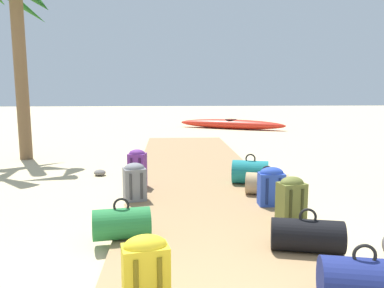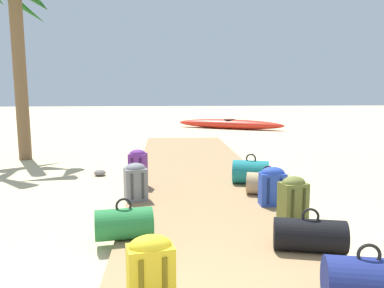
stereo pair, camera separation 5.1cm
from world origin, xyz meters
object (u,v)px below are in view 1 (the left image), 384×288
Objects in this scene: duffel_bag_navy at (363,284)px; backpack_olive at (291,199)px; backpack_purple at (137,167)px; duffel_bag_black at (307,235)px; backpack_yellow at (146,271)px; palm_tree_far_left at (16,13)px; kayak at (231,124)px; duffel_bag_green at (122,223)px; duffel_bag_tan at (267,184)px; backpack_blue at (271,185)px; duffel_bag_teal at (250,172)px; backpack_grey at (135,181)px.

backpack_olive is at bearing 88.40° from duffel_bag_navy.
backpack_purple is 3.10m from duffel_bag_black.
palm_tree_far_left is at bearing 115.50° from backpack_yellow.
backpack_olive reaches higher than kayak.
palm_tree_far_left is at bearing 118.29° from duffel_bag_green.
palm_tree_far_left is (-4.69, 3.64, 2.99)m from duffel_bag_tan.
backpack_yellow is 13.22m from kayak.
backpack_olive is at bearing 10.78° from duffel_bag_green.
backpack_blue reaches higher than duffel_bag_black.
duffel_bag_green is 1.21× the size of backpack_blue.
backpack_blue is 0.79× the size of duffel_bag_teal.
duffel_bag_black is 0.17× the size of kayak.
backpack_grey is 0.12× the size of palm_tree_far_left.
palm_tree_far_left is (-4.57, 5.62, 3.00)m from duffel_bag_black.
duffel_bag_teal is at bearing 91.41° from backpack_blue.
duffel_bag_tan is 1.03× the size of duffel_bag_teal.
backpack_purple reaches higher than duffel_bag_tan.
duffel_bag_navy is 1.25× the size of backpack_blue.
duffel_bag_tan is 6.65m from palm_tree_far_left.
backpack_purple is 1.09× the size of backpack_yellow.
backpack_purple is at bearing 89.96° from duffel_bag_green.
backpack_grey reaches higher than duffel_bag_tan.
duffel_bag_teal is 9.45m from kayak.
backpack_grey is at bearing 168.93° from backpack_blue.
duffel_bag_tan is (1.89, -0.56, -0.15)m from backpack_purple.
duffel_bag_tan is 0.16× the size of kayak.
duffel_bag_teal reaches higher than duffel_bag_green.
duffel_bag_tan is 2.95m from duffel_bag_navy.
duffel_bag_green is at bearing -140.61° from duffel_bag_tan.
backpack_purple is 1.17× the size of backpack_blue.
backpack_grey is at bearing -88.70° from backpack_purple.
kayak is (5.79, 6.41, -3.04)m from palm_tree_far_left.
backpack_blue is (0.00, 2.45, 0.09)m from duffel_bag_navy.
duffel_bag_black is (-0.05, 0.97, -0.02)m from duffel_bag_navy.
duffel_bag_green is (-1.89, -1.55, 0.00)m from duffel_bag_tan.
backpack_blue reaches higher than duffel_bag_navy.
duffel_bag_teal is (1.77, 0.82, -0.08)m from backpack_grey.
duffel_bag_green is (-0.32, 1.33, -0.12)m from backpack_yellow.
backpack_blue is at bearing 57.81° from backpack_yellow.
duffel_bag_teal is 6.22m from palm_tree_far_left.
duffel_bag_navy is 0.15× the size of kayak.
duffel_bag_navy is at bearing -91.60° from backpack_olive.
backpack_olive reaches higher than duffel_bag_tan.
duffel_bag_teal is at bearing 89.54° from duffel_bag_black.
backpack_olive is at bearing -95.74° from kayak.
backpack_purple is 1.80m from duffel_bag_teal.
duffel_bag_navy is 1.75m from backpack_olive.
duffel_bag_navy is 2.29m from duffel_bag_green.
backpack_blue is at bearing -30.30° from backpack_purple.
backpack_purple is at bearing 124.83° from duffel_bag_black.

